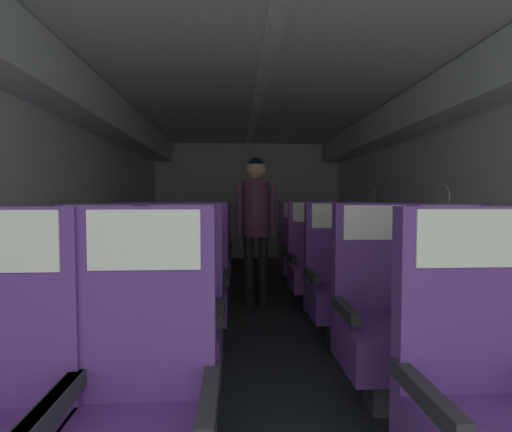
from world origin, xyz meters
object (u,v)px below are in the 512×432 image
seat_a_left_aisle (140,416)px  seat_c_right_aisle (392,283)px  seat_e_right_window (299,252)px  seat_a_right_window (482,408)px  seat_c_right_window (336,284)px  seat_c_left_window (137,286)px  seat_b_left_window (94,325)px  seat_b_right_window (380,320)px  seat_e_left_aisle (213,253)px  seat_e_left_window (175,254)px  flight_attendant (256,215)px  seat_d_left_window (162,266)px  seat_b_left_aisle (180,323)px  seat_e_right_aisle (334,252)px  seat_c_left_aisle (198,286)px  seat_d_right_aisle (355,264)px  seat_d_right_window (312,265)px  seat_b_right_aisle (456,317)px  seat_d_left_aisle (206,266)px

seat_a_left_aisle → seat_c_right_aisle: size_ratio=1.00×
seat_a_left_aisle → seat_e_right_window: same height
seat_a_right_window → seat_c_right_window: 1.74m
seat_e_right_window → seat_c_left_window: bearing=-132.5°
seat_a_left_aisle → seat_a_right_window: size_ratio=1.00×
seat_b_left_window → seat_b_right_window: bearing=-0.0°
seat_a_right_window → seat_e_right_window: 3.47m
seat_e_left_aisle → seat_b_right_window: bearing=-67.2°
seat_e_left_window → seat_a_right_window: bearing=-65.9°
seat_c_left_window → flight_attendant: bearing=46.5°
seat_a_right_window → seat_b_left_window: same height
seat_d_left_window → seat_e_left_window: (-0.01, 0.87, 0.00)m
seat_c_right_window → flight_attendant: bearing=119.3°
seat_b_left_aisle → flight_attendant: 2.05m
seat_b_left_window → seat_c_left_window: size_ratio=1.00×
seat_e_right_aisle → seat_c_left_window: bearing=-139.7°
seat_c_left_aisle → seat_e_left_aisle: 1.74m
seat_c_right_aisle → seat_e_left_window: size_ratio=1.00×
seat_b_left_window → seat_d_right_aisle: (2.02, 1.74, 0.00)m
seat_b_left_window → seat_b_left_aisle: bearing=1.4°
seat_c_right_window → seat_e_left_window: size_ratio=1.00×
seat_b_right_window → seat_d_right_window: same height
seat_e_left_window → seat_c_right_window: bearing=-47.8°
seat_d_left_window → seat_a_right_window: bearing=-59.3°
seat_c_right_aisle → flight_attendant: size_ratio=0.70×
seat_c_right_window → seat_d_left_window: size_ratio=1.00×
seat_e_right_window → flight_attendant: bearing=-130.8°
seat_a_right_window → seat_b_left_window: size_ratio=1.00×
seat_b_left_aisle → seat_e_right_aisle: bearing=58.7°
seat_b_left_window → seat_c_right_aisle: 2.22m
flight_attendant → seat_d_right_window: bearing=-30.0°
seat_b_left_window → seat_e_left_aisle: same height
seat_c_right_window → seat_a_right_window: bearing=-90.5°
seat_a_left_aisle → seat_c_left_aisle: 1.72m
seat_b_right_window → seat_e_right_window: 2.61m
seat_b_left_window → seat_d_right_window: same height
seat_c_left_window → seat_c_left_aisle: size_ratio=1.00×
seat_b_right_aisle → seat_d_left_aisle: same height
seat_d_right_aisle → seat_e_right_aisle: bearing=89.0°
seat_b_right_window → seat_d_left_aisle: 2.06m
seat_b_left_aisle → seat_d_right_aisle: bearing=47.8°
seat_a_right_window → seat_d_left_window: same height
seat_b_left_window → seat_b_left_aisle: (0.46, 0.01, 0.00)m
seat_b_right_aisle → seat_c_right_window: 0.98m
seat_c_right_aisle → seat_d_right_aisle: same height
seat_b_right_aisle → seat_d_right_aisle: (-0.01, 1.72, 0.00)m
seat_e_left_aisle → seat_b_right_aisle: bearing=-59.1°
seat_c_right_window → flight_attendant: (-0.59, 1.05, 0.51)m
seat_b_left_window → seat_d_left_aisle: same height
seat_d_right_window → seat_e_right_window: bearing=88.7°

